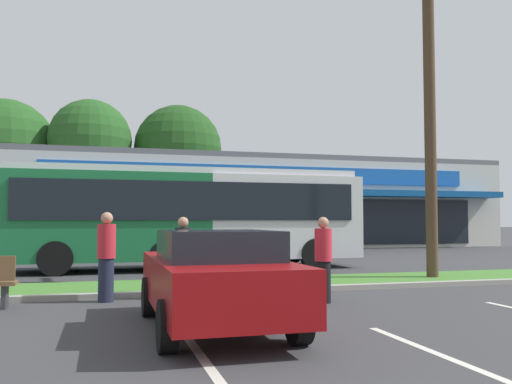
{
  "coord_description": "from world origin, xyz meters",
  "views": [
    {
      "loc": [
        -3.8,
        1.28,
        1.57
      ],
      "look_at": [
        0.92,
        18.1,
        2.5
      ],
      "focal_mm": 38.37,
      "sensor_mm": 36.0,
      "label": 1
    }
  ],
  "objects": [
    {
      "name": "tree_mid",
      "position": [
        -4.78,
        43.1,
        7.47
      ],
      "size": [
        6.05,
        6.05,
        10.52
      ],
      "color": "#473323",
      "rests_on": "ground_plane"
    },
    {
      "name": "tree_mid_right",
      "position": [
        1.78,
        43.68,
        7.19
      ],
      "size": [
        6.75,
        6.75,
        10.58
      ],
      "color": "#473323",
      "rests_on": "ground_plane"
    },
    {
      "name": "curb_lip",
      "position": [
        0.0,
        12.78,
        0.06
      ],
      "size": [
        56.0,
        0.24,
        0.12
      ],
      "primitive_type": "cube",
      "color": "#99968C",
      "rests_on": "ground_plane"
    },
    {
      "name": "car_3",
      "position": [
        -2.21,
        9.16,
        0.75
      ],
      "size": [
        1.88,
        4.22,
        1.43
      ],
      "rotation": [
        0.0,
        0.0,
        1.57
      ],
      "color": "maroon",
      "rests_on": "ground_plane"
    },
    {
      "name": "storefront_building",
      "position": [
        5.1,
        36.3,
        2.68
      ],
      "size": [
        30.16,
        13.96,
        5.36
      ],
      "color": "beige",
      "rests_on": "ground_plane"
    },
    {
      "name": "pedestrian_by_pole",
      "position": [
        -3.72,
        12.37,
        0.87
      ],
      "size": [
        0.35,
        0.35,
        1.74
      ],
      "rotation": [
        0.0,
        0.0,
        5.9
      ],
      "color": "#1E2338",
      "rests_on": "ground_plane"
    },
    {
      "name": "car_2",
      "position": [
        2.72,
        24.68,
        0.81
      ],
      "size": [
        4.74,
        2.0,
        1.58
      ],
      "rotation": [
        0.0,
        0.0,
        3.14
      ],
      "color": "#0C3F1E",
      "rests_on": "ground_plane"
    },
    {
      "name": "grass_median",
      "position": [
        0.0,
        14.0,
        0.06
      ],
      "size": [
        56.0,
        2.2,
        0.12
      ],
      "primitive_type": "cube",
      "color": "#427A2D",
      "rests_on": "ground_plane"
    },
    {
      "name": "utility_pole",
      "position": [
        4.35,
        13.78,
        5.74
      ],
      "size": [
        3.1,
        2.39,
        10.77
      ],
      "color": "#4C3826",
      "rests_on": "ground_plane"
    },
    {
      "name": "pedestrian_mid",
      "position": [
        -2.21,
        12.44,
        0.83
      ],
      "size": [
        0.33,
        0.33,
        1.65
      ],
      "rotation": [
        0.0,
        0.0,
        5.0
      ],
      "color": "#1E2338",
      "rests_on": "ground_plane"
    },
    {
      "name": "city_bus",
      "position": [
        -1.11,
        19.09,
        1.76
      ],
      "size": [
        11.44,
        2.75,
        3.25
      ],
      "rotation": [
        0.0,
        0.0,
        0.01
      ],
      "color": "#196638",
      "rests_on": "ground_plane"
    },
    {
      "name": "parking_stripe_1",
      "position": [
        0.03,
        6.21,
        0.0
      ],
      "size": [
        0.12,
        4.8,
        0.01
      ],
      "primitive_type": "cube",
      "color": "silver",
      "rests_on": "ground_plane"
    },
    {
      "name": "pedestrian_near_bench",
      "position": [
        0.3,
        11.1,
        0.83
      ],
      "size": [
        0.33,
        0.33,
        1.65
      ],
      "rotation": [
        0.0,
        0.0,
        5.76
      ],
      "color": "black",
      "rests_on": "ground_plane"
    },
    {
      "name": "tree_mid_left",
      "position": [
        -10.8,
        44.9,
        6.94
      ],
      "size": [
        7.24,
        7.24,
        10.57
      ],
      "color": "#473323",
      "rests_on": "ground_plane"
    }
  ]
}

